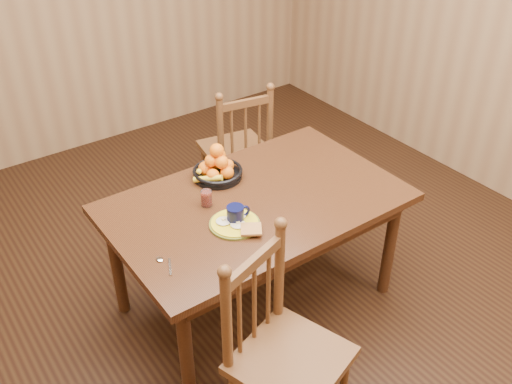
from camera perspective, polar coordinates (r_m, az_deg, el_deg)
room at (r=2.82m, az=0.00°, el=9.30°), size 4.52×5.02×2.72m
dining_table at (r=3.17m, az=0.00°, el=-2.02°), size 1.60×1.00×0.75m
chair_far at (r=4.13m, az=-1.88°, el=4.29°), size 0.52×0.50×0.99m
chair_near at (r=2.66m, az=2.69°, el=-15.70°), size 0.59×0.57×1.04m
breakfast_plate at (r=2.93m, az=-2.06°, el=-3.16°), size 0.26×0.31×0.04m
fork at (r=2.95m, az=-0.90°, el=-2.96°), size 0.05×0.18×0.00m
spoon at (r=2.74m, az=-9.27°, el=-6.89°), size 0.06×0.15×0.01m
coffee_mug at (r=2.92m, az=-2.00°, el=-2.26°), size 0.13×0.09×0.10m
juice_glass at (r=3.07m, az=-4.97°, el=-0.66°), size 0.06×0.06×0.09m
fruit_bowl at (r=3.28m, az=-3.91°, el=2.41°), size 0.29×0.29×0.22m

